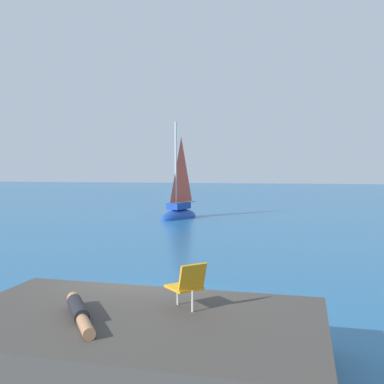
{
  "coord_description": "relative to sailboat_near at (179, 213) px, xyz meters",
  "views": [
    {
      "loc": [
        2.82,
        -9.76,
        3.34
      ],
      "look_at": [
        -1.8,
        14.57,
        1.93
      ],
      "focal_mm": 42.35,
      "sensor_mm": 36.0,
      "label": 1
    }
  ],
  "objects": [
    {
      "name": "boulder_inland",
      "position": [
        4.36,
        -19.86,
        -0.37
      ],
      "size": [
        1.27,
        1.13,
        0.71
      ],
      "primitive_type": "cube",
      "rotation": [
        -0.03,
        0.17,
        2.68
      ],
      "color": "#3B3938",
      "rests_on": "ground"
    },
    {
      "name": "beach_chair",
      "position": [
        4.79,
        -21.08,
        1.04
      ],
      "size": [
        0.76,
        0.76,
        0.8
      ],
      "rotation": [
        0.0,
        0.0,
        2.33
      ],
      "color": "orange",
      "rests_on": "shore_ledge"
    },
    {
      "name": "sailboat_near",
      "position": [
        0.0,
        0.0,
        0.0
      ],
      "size": [
        2.48,
        3.73,
        6.75
      ],
      "rotation": [
        0.0,
        0.0,
        4.32
      ],
      "color": "#193D99",
      "rests_on": "ground"
    },
    {
      "name": "ground_plane",
      "position": [
        3.41,
        -18.54,
        -0.37
      ],
      "size": [
        160.0,
        160.0,
        0.0
      ],
      "primitive_type": "plane",
      "color": "#236093"
    },
    {
      "name": "boulder_seaward",
      "position": [
        5.4,
        -19.88,
        -0.37
      ],
      "size": [
        0.91,
        0.78,
        0.68
      ],
      "primitive_type": "cube",
      "rotation": [
        -0.18,
        -0.16,
        0.08
      ],
      "color": "#3E3435",
      "rests_on": "ground"
    },
    {
      "name": "person_sunbather",
      "position": [
        3.22,
        -21.85,
        0.72
      ],
      "size": [
        1.08,
        1.55,
        0.25
      ],
      "rotation": [
        0.0,
        0.0,
        5.28
      ],
      "color": "black",
      "rests_on": "shore_ledge"
    },
    {
      "name": "shore_ledge",
      "position": [
        4.03,
        -21.54,
        0.12
      ],
      "size": [
        6.13,
        3.88,
        0.97
      ],
      "primitive_type": "cube",
      "rotation": [
        0.0,
        0.0,
        -0.06
      ],
      "color": "#423D38",
      "rests_on": "ground"
    }
  ]
}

